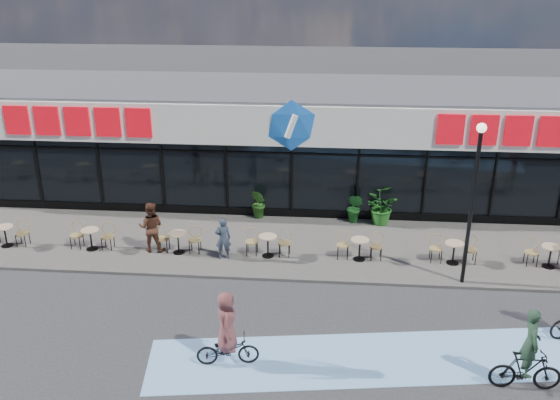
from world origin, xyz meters
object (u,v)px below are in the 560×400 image
potted_plant_mid (379,207)px  cyclist_a (527,361)px  potted_plant_right (355,208)px  patron_right (151,227)px  potted_plant_left (259,204)px  lamp_post (473,191)px  patron_left (223,238)px

potted_plant_mid → cyclist_a: 9.52m
potted_plant_right → patron_right: bearing=-156.5°
potted_plant_left → patron_right: bearing=-136.8°
lamp_post → potted_plant_right: bearing=126.2°
potted_plant_right → cyclist_a: 9.86m
potted_plant_left → potted_plant_mid: bearing=-1.6°
lamp_post → cyclist_a: 5.37m
potted_plant_right → patron_right: size_ratio=0.66×
potted_plant_right → potted_plant_left: bearing=178.7°
potted_plant_left → patron_right: (-3.31, -3.11, 0.29)m
patron_left → cyclist_a: (8.08, -5.79, -0.05)m
patron_right → cyclist_a: size_ratio=0.83×
potted_plant_mid → lamp_post: bearing=-62.2°
lamp_post → potted_plant_left: lamp_post is taller
potted_plant_right → cyclist_a: (3.63, -9.17, 0.10)m
potted_plant_left → patron_right: 4.55m
potted_plant_mid → cyclist_a: (2.72, -9.12, -0.01)m
potted_plant_left → patron_left: size_ratio=0.81×
potted_plant_right → patron_right: patron_right is taller
lamp_post → potted_plant_left: size_ratio=4.29×
lamp_post → patron_right: size_ratio=2.86×
lamp_post → potted_plant_mid: 5.39m
potted_plant_mid → patron_left: (-5.36, -3.34, 0.04)m
potted_plant_mid → potted_plant_right: 0.92m
potted_plant_left → patron_right: size_ratio=0.67×
patron_left → cyclist_a: size_ratio=0.68×
potted_plant_left → cyclist_a: 11.78m
lamp_post → potted_plant_mid: lamp_post is taller
potted_plant_left → patron_right: patron_right is taller
lamp_post → potted_plant_mid: (-2.27, 4.30, -2.32)m
potted_plant_left → patron_left: (-0.78, -3.47, 0.14)m
potted_plant_left → potted_plant_right: 3.66m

